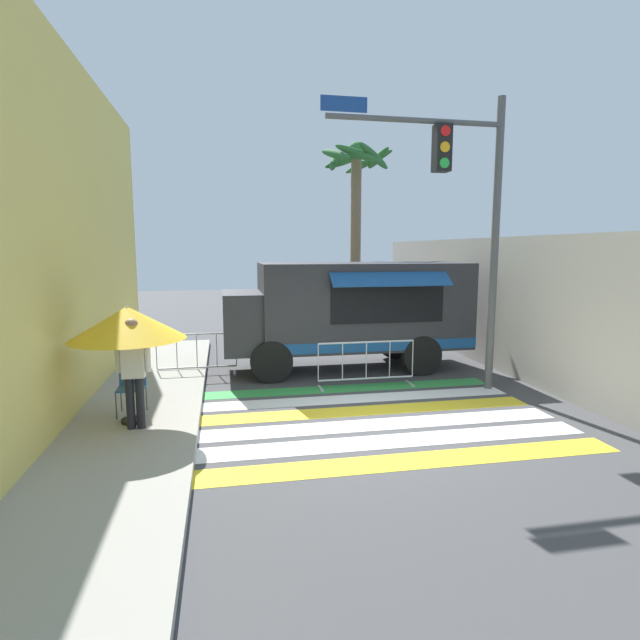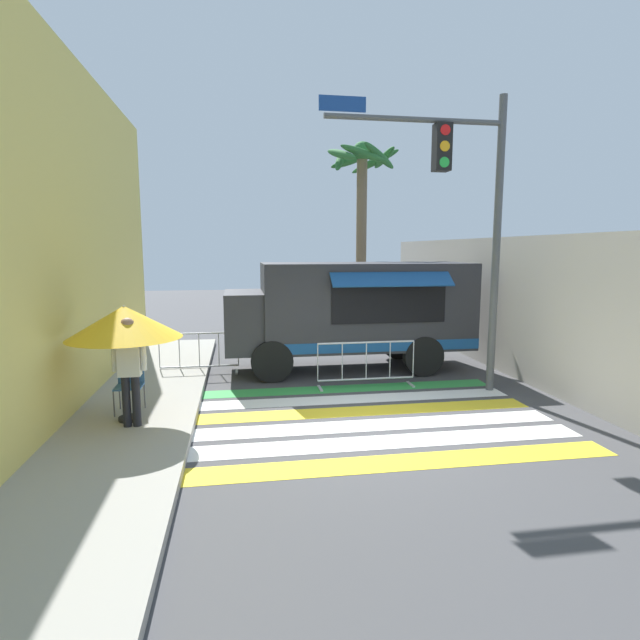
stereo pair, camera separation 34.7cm
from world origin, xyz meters
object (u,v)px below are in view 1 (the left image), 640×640
(barricade_side, at_px, (197,355))
(palm_tree, at_px, (356,198))
(traffic_signal_pole, at_px, (465,198))
(folding_chair, at_px, (132,382))
(vendor_person, at_px, (133,366))
(barricade_front, at_px, (366,364))
(food_truck, at_px, (345,309))
(patio_umbrella, at_px, (128,323))

(barricade_side, bearing_deg, palm_tree, 37.20)
(traffic_signal_pole, xyz_separation_m, folding_chair, (-6.44, -0.70, -3.30))
(vendor_person, bearing_deg, barricade_side, 93.71)
(traffic_signal_pole, distance_m, vendor_person, 7.04)
(folding_chair, relative_size, barricade_front, 0.42)
(folding_chair, bearing_deg, barricade_front, 37.52)
(food_truck, relative_size, barricade_side, 3.18)
(barricade_side, distance_m, palm_tree, 7.35)
(barricade_side, bearing_deg, patio_umbrella, -103.46)
(folding_chair, relative_size, vendor_person, 0.51)
(vendor_person, relative_size, barricade_front, 0.82)
(barricade_front, bearing_deg, traffic_signal_pole, -19.14)
(vendor_person, height_order, barricade_front, vendor_person)
(barricade_front, relative_size, barricade_side, 1.15)
(food_truck, bearing_deg, patio_umbrella, -141.57)
(vendor_person, xyz_separation_m, barricade_front, (4.42, 2.16, -0.66))
(food_truck, relative_size, palm_tree, 0.94)
(barricade_front, bearing_deg, vendor_person, -153.98)
(palm_tree, bearing_deg, traffic_signal_pole, -84.04)
(patio_umbrella, xyz_separation_m, barricade_side, (0.87, 3.62, -1.30))
(barricade_front, bearing_deg, palm_tree, 77.56)
(traffic_signal_pole, bearing_deg, folding_chair, -173.82)
(patio_umbrella, relative_size, barricade_side, 1.03)
(patio_umbrella, xyz_separation_m, folding_chair, (-0.08, 0.51, -1.10))
(patio_umbrella, height_order, palm_tree, palm_tree)
(traffic_signal_pole, relative_size, folding_chair, 6.66)
(food_truck, relative_size, barricade_front, 2.77)
(vendor_person, distance_m, barricade_front, 4.96)
(folding_chair, bearing_deg, food_truck, 55.01)
(palm_tree, bearing_deg, barricade_front, -102.44)
(patio_umbrella, bearing_deg, barricade_side, 76.54)
(traffic_signal_pole, distance_m, palm_tree, 6.16)
(patio_umbrella, relative_size, vendor_person, 1.09)
(vendor_person, bearing_deg, palm_tree, 68.24)
(traffic_signal_pole, height_order, barricade_side, traffic_signal_pole)
(traffic_signal_pole, bearing_deg, vendor_person, -166.37)
(traffic_signal_pole, distance_m, patio_umbrella, 6.84)
(vendor_person, bearing_deg, food_truck, 56.12)
(barricade_side, bearing_deg, vendor_person, -100.96)
(food_truck, xyz_separation_m, patio_umbrella, (-4.46, -3.54, 0.27))
(food_truck, xyz_separation_m, vendor_person, (-4.35, -3.84, -0.36))
(traffic_signal_pole, bearing_deg, barricade_front, 160.86)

